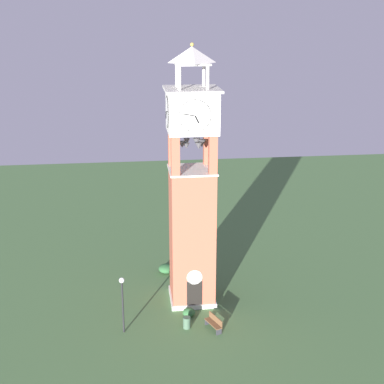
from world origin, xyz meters
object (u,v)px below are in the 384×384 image
object	(u,v)px
clock_tower	(192,200)
lamp_post	(122,295)
park_bench	(214,323)
trash_bin	(187,323)

from	to	relation	value
clock_tower	lamp_post	bearing A→B (deg)	-142.26
park_bench	lamp_post	xyz separation A→B (m)	(-6.04, 0.35, 2.30)
clock_tower	park_bench	distance (m)	8.54
clock_tower	trash_bin	bearing A→B (deg)	-101.84
lamp_post	park_bench	bearing A→B (deg)	-3.29
clock_tower	trash_bin	xyz separation A→B (m)	(-0.81, -3.87, -7.42)
trash_bin	park_bench	bearing A→B (deg)	-11.83
park_bench	trash_bin	xyz separation A→B (m)	(-1.80, 0.38, -0.08)
park_bench	trash_bin	world-z (taller)	park_bench
park_bench	lamp_post	distance (m)	6.47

